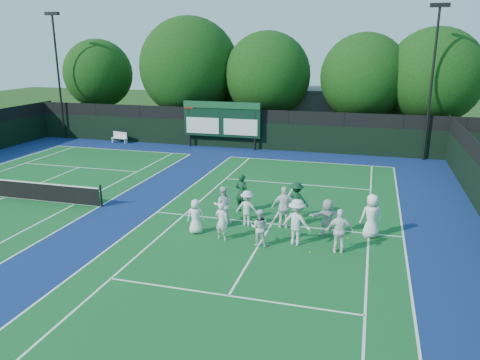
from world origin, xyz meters
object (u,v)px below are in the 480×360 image
(bench, at_px, (120,137))
(coach_left, at_px, (242,193))
(tennis_net, at_px, (5,188))
(scoreboard, at_px, (221,120))

(bench, distance_m, coach_left, 19.12)
(tennis_net, bearing_deg, coach_left, 5.70)
(scoreboard, xyz_separation_m, tennis_net, (-6.99, -14.59, -1.70))
(scoreboard, xyz_separation_m, coach_left, (5.32, -13.36, -1.28))
(scoreboard, relative_size, coach_left, 3.31)
(scoreboard, relative_size, tennis_net, 0.53)
(tennis_net, relative_size, coach_left, 6.22)
(tennis_net, distance_m, coach_left, 12.38)
(tennis_net, distance_m, bench, 14.45)
(bench, bearing_deg, tennis_net, -83.74)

